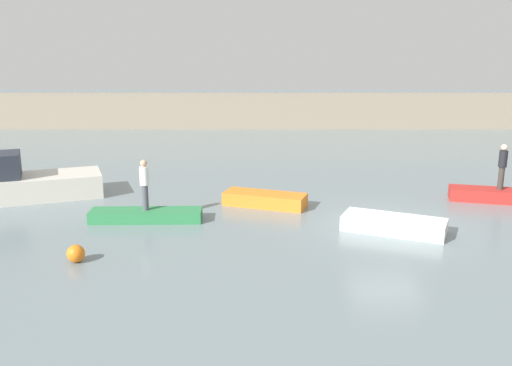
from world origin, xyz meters
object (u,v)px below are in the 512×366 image
rowboat_red (498,195)px  mooring_buoy (75,254)px  rowboat_green (145,215)px  rowboat_orange (264,199)px  motorboat (10,184)px  person_dark_shirt (501,164)px  person_white_shirt (144,182)px  rowboat_white (393,224)px

rowboat_red → mooring_buoy: (-14.79, -6.34, 0.01)m
rowboat_green → mooring_buoy: 4.06m
rowboat_orange → rowboat_red: 9.31m
motorboat → rowboat_green: 6.52m
person_dark_shirt → person_white_shirt: 13.75m
person_dark_shirt → rowboat_orange: bearing=-176.3°
rowboat_orange → person_dark_shirt: person_dark_shirt is taller
motorboat → person_white_shirt: person_white_shirt is taller
motorboat → person_white_shirt: size_ratio=3.79×
motorboat → mooring_buoy: motorboat is taller
rowboat_green → rowboat_red: bearing=9.1°
motorboat → rowboat_red: bearing=-0.7°
person_white_shirt → mooring_buoy: 4.21m
motorboat → rowboat_green: motorboat is taller
motorboat → person_white_shirt: 6.54m
rowboat_orange → mooring_buoy: mooring_buoy is taller
motorboat → rowboat_green: (5.89, -2.74, -0.48)m
rowboat_orange → rowboat_white: (4.24, -3.06, -0.01)m
rowboat_white → rowboat_green: bearing=-164.3°
rowboat_orange → rowboat_green: bearing=-137.0°
rowboat_green → person_dark_shirt: 13.81m
rowboat_red → person_white_shirt: size_ratio=2.09×
motorboat → rowboat_red: motorboat is taller
motorboat → rowboat_white: (14.35, -3.92, -0.43)m
rowboat_red → mooring_buoy: 16.09m
rowboat_orange → person_white_shirt: (-4.22, -1.88, 1.15)m
rowboat_white → person_dark_shirt: (5.06, 3.66, 1.27)m
person_dark_shirt → person_white_shirt: bearing=-169.6°
rowboat_green → rowboat_white: size_ratio=1.17×
motorboat → person_dark_shirt: person_dark_shirt is taller
rowboat_green → person_dark_shirt: bearing=9.1°
rowboat_white → person_dark_shirt: size_ratio=1.84×
rowboat_orange → rowboat_white: size_ratio=0.94×
rowboat_green → person_dark_shirt: (13.52, 2.48, 1.32)m
rowboat_green → rowboat_red: rowboat_red is taller
person_dark_shirt → mooring_buoy: person_dark_shirt is taller
person_dark_shirt → person_white_shirt: person_dark_shirt is taller
rowboat_green → mooring_buoy: mooring_buoy is taller
rowboat_green → motorboat: bearing=153.8°
motorboat → rowboat_orange: (10.12, -0.85, -0.42)m
rowboat_green → rowboat_white: bearing=-9.3°
rowboat_red → person_dark_shirt: (0.00, -0.00, 1.27)m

